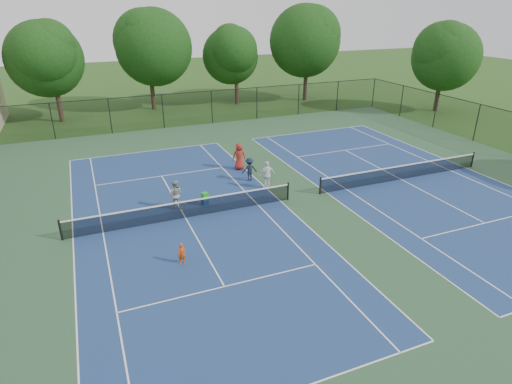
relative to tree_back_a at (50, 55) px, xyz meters
name	(u,v)px	position (x,y,z in m)	size (l,w,h in m)	color
ground	(304,197)	(13.00, -24.00, -6.04)	(140.00, 140.00, 0.00)	#234716
court_pad	(304,197)	(13.00, -24.00, -6.03)	(36.00, 36.00, 0.01)	#2B4C2C
tennis_court_left	(185,216)	(6.00, -24.00, -5.94)	(12.00, 23.83, 1.07)	navy
tennis_court_right	(401,178)	(20.00, -24.00, -5.94)	(12.00, 23.83, 1.07)	navy
perimeter_fence	(305,171)	(13.00, -24.00, -4.44)	(36.08, 36.08, 3.02)	black
tree_back_a	(50,55)	(0.00, 0.00, 0.00)	(6.80, 6.80, 9.15)	#2D2116
tree_back_b	(148,44)	(9.00, 2.00, 0.56)	(7.60, 7.60, 10.03)	#2D2116
tree_back_c	(236,53)	(18.00, 1.00, -0.56)	(6.00, 6.00, 8.40)	#2D2116
tree_back_d	(307,38)	(26.00, 0.00, 0.79)	(7.80, 7.80, 10.37)	#2D2116
tree_side_e	(445,53)	(36.00, -10.00, -0.23)	(6.60, 6.60, 8.87)	#2D2116
child_player	(182,254)	(4.87, -28.11, -5.55)	(0.35, 0.23, 0.97)	#D2450E
instructor	(175,194)	(5.83, -22.63, -5.22)	(0.80, 0.62, 1.65)	#9A999C
bystander_a	(267,175)	(11.54, -22.00, -5.17)	(1.01, 0.42, 1.73)	white
bystander_b	(249,169)	(11.02, -20.43, -5.29)	(0.97, 0.56, 1.50)	#162031
bystander_c	(239,156)	(11.12, -18.31, -5.13)	(0.89, 0.58, 1.82)	maroon
ball_crate	(205,202)	(7.41, -22.81, -5.88)	(0.35, 0.28, 0.31)	navy
ball_hopper	(205,196)	(7.41, -22.81, -5.52)	(0.34, 0.26, 0.41)	green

